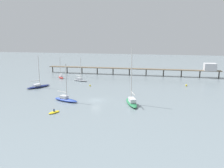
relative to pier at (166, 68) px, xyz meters
name	(u,v)px	position (x,y,z in m)	size (l,w,h in m)	color
ground_plane	(96,100)	(-17.10, -49.33, -3.84)	(400.00, 400.00, 0.00)	gray
pier	(166,68)	(0.00, 0.00, 0.00)	(82.10, 7.54, 6.44)	brown
sailboat_navy	(38,86)	(-42.60, -38.32, -3.20)	(6.00, 9.30, 11.31)	navy
sailboat_red	(61,77)	(-44.48, -17.84, -3.14)	(5.00, 5.34, 9.31)	red
sailboat_green	(132,101)	(-6.67, -50.92, -2.94)	(5.56, 9.53, 14.77)	#287F4C
sailboat_gray	(80,80)	(-33.32, -22.40, -3.20)	(6.89, 3.28, 9.55)	gray
sailboat_blue	(66,99)	(-24.97, -52.47, -3.16)	(8.24, 4.25, 10.49)	#2D4CB7
dinghy_yellow	(54,112)	(-22.89, -62.68, -3.64)	(2.40, 3.28, 1.14)	yellow
mooring_buoy_far	(186,85)	(8.25, -21.76, -3.50)	(0.68, 0.68, 0.68)	yellow
mooring_buoy_inner	(90,85)	(-25.82, -31.02, -3.55)	(0.59, 0.59, 0.59)	yellow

